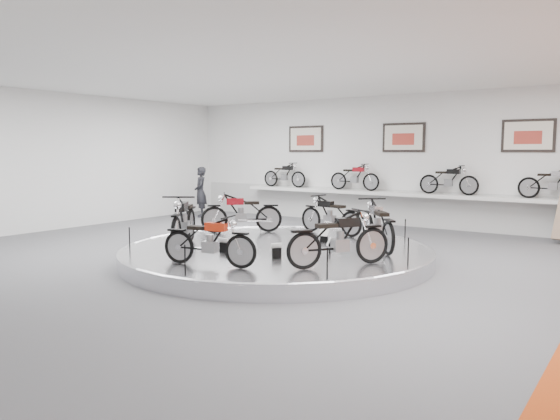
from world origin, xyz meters
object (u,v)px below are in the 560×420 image
Objects in this scene: bike_c at (242,213)px; bike_f at (339,238)px; shelf at (399,194)px; bike_e at (209,241)px; bike_a at (378,224)px; display_platform at (276,254)px; bike_b at (330,215)px; bike_d at (184,221)px; visitor at (201,192)px.

bike_f is (3.88, -2.12, -0.00)m from bike_c.
bike_c is at bearing -109.95° from shelf.
bike_e is (2.01, -3.38, -0.05)m from bike_c.
bike_a is at bearing 135.21° from bike_c.
display_platform is 4.05× the size of bike_b.
bike_d is 2.03m from bike_e.
shelf is at bearing -78.68° from bike_b.
bike_e is at bearing -86.88° from display_platform.
bike_f is at bearing 59.19° from bike_d.
bike_a reaches higher than bike_b.
bike_e is 0.87× the size of visitor.
bike_d is at bearing 74.78° from bike_b.
bike_d is (0.31, -2.28, 0.06)m from bike_c.
shelf is at bearing -23.60° from bike_a.
display_platform is 3.83× the size of bike_f.
shelf is 4.21m from bike_b.
display_platform is at bearing -90.00° from shelf.
bike_b reaches higher than display_platform.
bike_d is 1.24× the size of bike_e.
visitor is (-6.62, -1.63, -0.13)m from shelf.
bike_f is (1.98, -7.33, -0.21)m from shelf.
shelf is at bearing 77.04° from bike_e.
bike_c is 5.93m from visitor.
bike_a is 3.99m from bike_d.
bike_c is at bearing 93.96° from bike_f.
bike_c is 2.30m from bike_d.
bike_a is at bearing 29.38° from display_platform.
display_platform is at bearing 91.09° from bike_d.
bike_f reaches higher than shelf.
bike_a is 3.62m from bike_e.
visitor reaches higher than bike_c.
bike_e is at bearing -3.11° from visitor.
bike_d is (-1.61, -3.29, 0.09)m from bike_b.
bike_c is (-1.92, -1.01, 0.03)m from bike_b.
shelf is 7.65m from bike_d.
bike_b is at bearing 120.51° from bike_d.
bike_c is 0.96× the size of visitor.
bike_f is at bearing 109.24° from bike_c.
visitor reaches higher than bike_d.
bike_d is at bearing 55.56° from bike_c.
bike_e reaches higher than display_platform.
shelf is at bearing 56.66° from visitor.
visitor is at bearing -10.21° from bike_b.
visitor is (-5.03, 5.86, 0.02)m from bike_d.
visitor is at bearing 120.32° from bike_e.
bike_b is at bearing 14.18° from bike_a.
visitor reaches higher than bike_e.
bike_b is 4.39m from bike_e.
bike_e is (1.70, -1.10, -0.11)m from bike_d.
bike_c is 1.01× the size of bike_f.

